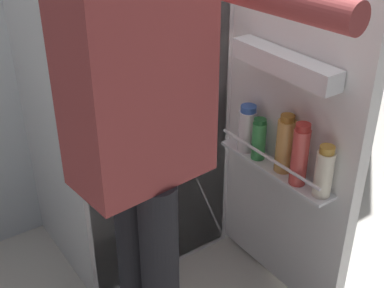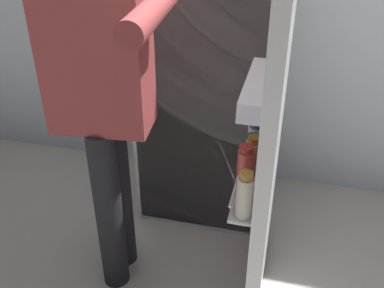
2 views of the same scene
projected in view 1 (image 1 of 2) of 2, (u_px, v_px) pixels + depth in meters
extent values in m
cube|color=white|center=(121.00, 71.00, 2.11)|extent=(0.68, 0.60, 1.68)
cube|color=white|center=(159.00, 95.00, 1.90)|extent=(0.64, 0.01, 1.64)
cube|color=white|center=(151.00, 70.00, 1.89)|extent=(0.60, 0.09, 0.01)
cube|color=white|center=(295.00, 99.00, 1.84)|extent=(0.05, 0.65, 1.64)
cube|color=white|center=(274.00, 168.00, 1.94)|extent=(0.09, 0.53, 0.01)
cylinder|color=silver|center=(268.00, 157.00, 1.89)|extent=(0.01, 0.51, 0.01)
cube|color=white|center=(284.00, 63.00, 1.73)|extent=(0.08, 0.45, 0.07)
cylinder|color=white|center=(247.00, 131.00, 2.01)|extent=(0.07, 0.07, 0.17)
cylinder|color=#335BB2|center=(249.00, 109.00, 1.96)|extent=(0.06, 0.06, 0.02)
cylinder|color=#DB4C47|center=(300.00, 157.00, 1.79)|extent=(0.06, 0.06, 0.21)
cylinder|color=#B22D28|center=(303.00, 127.00, 1.73)|extent=(0.05, 0.05, 0.02)
cylinder|color=tan|center=(285.00, 146.00, 1.86)|extent=(0.07, 0.07, 0.20)
cylinder|color=#996623|center=(288.00, 118.00, 1.81)|extent=(0.05, 0.05, 0.02)
cylinder|color=green|center=(259.00, 141.00, 1.95)|extent=(0.05, 0.05, 0.15)
cylinder|color=#195B28|center=(260.00, 121.00, 1.91)|extent=(0.05, 0.05, 0.02)
cylinder|color=#EDE5CC|center=(324.00, 174.00, 1.73)|extent=(0.06, 0.06, 0.17)
cylinder|color=#B78933|center=(327.00, 150.00, 1.69)|extent=(0.05, 0.05, 0.02)
cylinder|color=#4C7F3D|center=(134.00, 63.00, 1.83)|extent=(0.09, 0.09, 0.07)
cylinder|color=black|center=(136.00, 266.00, 1.74)|extent=(0.12, 0.12, 0.80)
cube|color=#9E3D3D|center=(137.00, 84.00, 1.36)|extent=(0.40, 0.25, 0.57)
cylinder|color=#9E3D3D|center=(100.00, 72.00, 1.50)|extent=(0.08, 0.08, 0.54)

